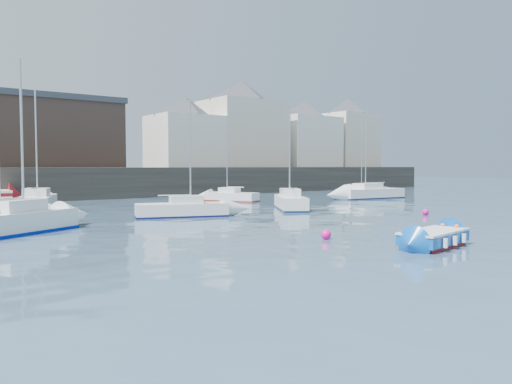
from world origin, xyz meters
TOP-DOWN VIEW (x-y plane):
  - water at (0.00, 0.00)m, footprint 220.00×220.00m
  - quay_wall at (0.00, 35.00)m, footprint 90.00×5.00m
  - land_strip at (0.00, 53.00)m, footprint 90.00×32.00m
  - bldg_east_a at (20.00, 42.00)m, footprint 13.36×13.36m
  - bldg_east_b at (31.00, 41.50)m, footprint 11.88×11.88m
  - bldg_east_c at (40.00, 41.50)m, footprint 11.14×11.14m
  - bldg_east_d at (11.00, 41.50)m, footprint 11.14×11.14m
  - warehouse at (-6.00, 43.00)m, footprint 16.40×10.40m
  - blue_dinghy at (-1.81, -2.00)m, footprint 3.65×2.09m
  - sailboat_a at (-14.14, 11.89)m, footprint 6.47×4.80m
  - sailboat_b at (-4.09, 14.18)m, footprint 5.93×3.56m
  - sailboat_c at (4.69, 14.09)m, footprint 4.34×5.53m
  - sailboat_d at (18.85, 18.72)m, footprint 7.16×3.03m
  - sailboat_f at (6.01, 23.75)m, footprint 3.56×5.03m
  - sailboat_g at (23.95, 23.88)m, footprint 6.21×2.38m
  - sailboat_h at (-10.22, 24.61)m, footprint 4.41×7.02m
  - buoy_near at (-3.70, 2.00)m, footprint 0.43×0.43m
  - buoy_mid at (8.93, 5.75)m, footprint 0.41×0.41m
  - buoy_far at (-0.54, 16.00)m, footprint 0.38×0.38m

SIDE VIEW (x-z plane):
  - water at x=0.00m, z-range 0.00..0.00m
  - buoy_near at x=-3.70m, z-range -0.22..0.22m
  - buoy_mid at x=8.93m, z-range -0.21..0.21m
  - buoy_far at x=-0.54m, z-range -0.19..0.19m
  - blue_dinghy at x=-1.81m, z-range 0.04..0.69m
  - sailboat_g at x=23.95m, z-range -3.42..4.29m
  - sailboat_f at x=6.01m, z-range -2.71..3.60m
  - sailboat_b at x=-4.09m, z-range -3.16..4.11m
  - sailboat_d at x=18.85m, z-range -3.89..4.96m
  - sailboat_c at x=4.69m, z-range -3.03..4.12m
  - sailboat_h at x=-10.22m, z-range -3.75..4.87m
  - sailboat_a at x=-14.14m, z-range -3.51..4.66m
  - land_strip at x=0.00m, z-range 0.00..2.80m
  - quay_wall at x=0.00m, z-range 0.00..3.00m
  - warehouse at x=-6.00m, z-range 2.82..10.42m
  - bldg_east_d at x=11.00m, z-range 2.89..11.84m
  - bldg_east_b at x=31.00m, z-range 2.89..12.84m
  - bldg_east_c at x=40.00m, z-range 2.90..13.85m
  - bldg_east_a at x=20.00m, z-range 2.91..14.71m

